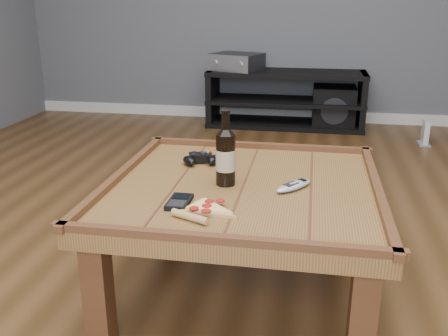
% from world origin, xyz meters
% --- Properties ---
extents(ground, '(6.00, 6.00, 0.00)m').
position_xyz_m(ground, '(0.00, 0.00, 0.00)').
color(ground, '#402812').
rests_on(ground, ground).
extents(baseboard, '(5.00, 0.02, 0.10)m').
position_xyz_m(baseboard, '(0.00, 2.99, 0.05)').
color(baseboard, silver).
rests_on(baseboard, ground).
extents(coffee_table, '(1.03, 1.03, 0.48)m').
position_xyz_m(coffee_table, '(0.00, 0.00, 0.39)').
color(coffee_table, brown).
rests_on(coffee_table, ground).
extents(media_console, '(1.40, 0.45, 0.50)m').
position_xyz_m(media_console, '(0.00, 2.75, 0.25)').
color(media_console, black).
rests_on(media_console, ground).
extents(beer_bottle, '(0.07, 0.07, 0.28)m').
position_xyz_m(beer_bottle, '(-0.07, -0.01, 0.56)').
color(beer_bottle, black).
rests_on(beer_bottle, coffee_table).
extents(game_controller, '(0.16, 0.14, 0.05)m').
position_xyz_m(game_controller, '(-0.21, 0.21, 0.47)').
color(game_controller, black).
rests_on(game_controller, coffee_table).
extents(pizza_slice, '(0.24, 0.28, 0.03)m').
position_xyz_m(pizza_slice, '(-0.09, -0.28, 0.46)').
color(pizza_slice, tan).
rests_on(pizza_slice, coffee_table).
extents(smartphone, '(0.07, 0.13, 0.02)m').
position_xyz_m(smartphone, '(-0.19, -0.23, 0.46)').
color(smartphone, black).
rests_on(smartphone, coffee_table).
extents(remote_control, '(0.15, 0.17, 0.03)m').
position_xyz_m(remote_control, '(0.19, -0.02, 0.46)').
color(remote_control, '#A0A4AE').
rests_on(remote_control, coffee_table).
extents(av_receiver, '(0.51, 0.47, 0.15)m').
position_xyz_m(av_receiver, '(-0.45, 2.74, 0.57)').
color(av_receiver, black).
rests_on(av_receiver, media_console).
extents(subwoofer, '(0.37, 0.38, 0.37)m').
position_xyz_m(subwoofer, '(0.43, 2.78, 0.19)').
color(subwoofer, black).
rests_on(subwoofer, ground).
extents(game_console, '(0.09, 0.16, 0.20)m').
position_xyz_m(game_console, '(1.14, 2.32, 0.09)').
color(game_console, gray).
rests_on(game_console, ground).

